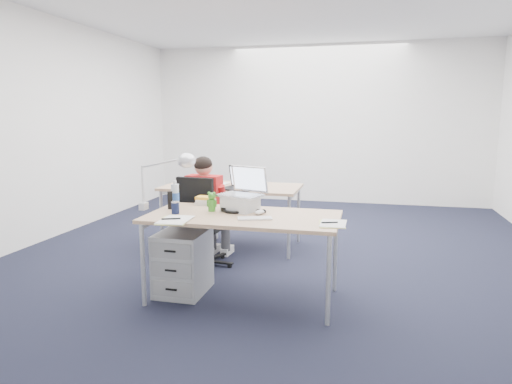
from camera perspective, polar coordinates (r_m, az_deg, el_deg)
floor at (r=5.11m, az=2.85°, el=-8.14°), size 7.00×7.00×0.00m
room at (r=4.88m, az=3.02°, el=11.43°), size 6.02×7.02×2.80m
desk_near at (r=3.82m, az=-1.65°, el=-3.57°), size 1.60×0.80×0.73m
desk_far at (r=5.41m, az=-3.04°, el=0.29°), size 1.60×0.80×0.73m
office_chair at (r=4.79m, az=-6.58°, el=-6.05°), size 0.65×0.65×0.95m
seated_person at (r=4.86m, az=-5.86°, el=-2.16°), size 0.37×0.63×1.13m
drawer_pedestal_near at (r=4.12m, az=-9.09°, el=-8.63°), size 0.40×0.50×0.55m
drawer_pedestal_far at (r=5.67m, az=-7.51°, el=-3.57°), size 0.40×0.50×0.55m
silver_laptop at (r=3.95m, az=-1.98°, el=0.32°), size 0.43×0.38×0.38m
wireless_keyboard at (r=3.66m, az=-0.15°, el=-3.29°), size 0.30×0.20×0.01m
computer_mouse at (r=3.83m, az=0.44°, el=-2.55°), size 0.10×0.13×0.04m
headphones at (r=3.93m, az=-2.69°, el=-2.22°), size 0.26×0.21×0.04m
can_koozie at (r=3.91m, az=-10.05°, el=-1.92°), size 0.09×0.09×0.11m
water_bottle at (r=4.20m, az=-10.09°, el=-0.23°), size 0.10×0.10×0.24m
bear_figurine at (r=3.97m, az=-5.56°, el=-1.18°), size 0.10×0.08×0.17m
book_stack at (r=4.27m, az=-6.33°, el=-1.07°), size 0.19×0.15×0.08m
cordless_phone at (r=4.11m, az=-10.68°, el=-1.02°), size 0.05×0.04×0.16m
papers_left at (r=3.65m, az=-10.26°, el=-3.50°), size 0.25×0.34×0.01m
papers_right at (r=3.53m, az=9.48°, el=-3.94°), size 0.20×0.28×0.01m
sunglasses at (r=3.90m, az=0.62°, el=-2.45°), size 0.09×0.05×0.02m
desk_lamp at (r=4.03m, az=-11.99°, el=1.41°), size 0.49×0.27×0.53m
dark_laptop at (r=5.10m, az=-2.34°, el=1.81°), size 0.47×0.46×0.27m
far_cup at (r=5.48m, az=-1.07°, el=1.36°), size 0.08×0.08×0.09m
far_papers at (r=5.50m, az=-5.08°, el=0.94°), size 0.25×0.33×0.01m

